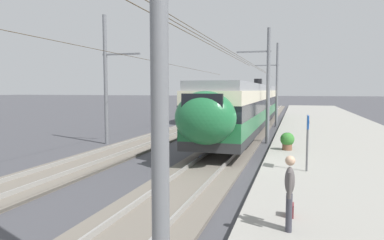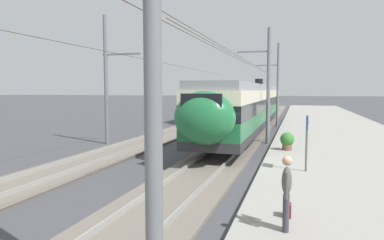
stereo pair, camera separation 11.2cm
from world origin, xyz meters
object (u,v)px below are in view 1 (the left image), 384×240
handbag_beside_passenger (290,210)px  platform_sign (308,130)px  train_far_track (225,99)px  catenary_mast_far_side (108,78)px  catenary_mast_west (148,55)px  train_near_platform (251,104)px  catenary_mast_east (275,83)px  passenger_walking (290,189)px  catenary_mast_mid (266,83)px  potted_plant_platform_edge (287,140)px

handbag_beside_passenger → platform_sign: bearing=-6.0°
train_far_track → platform_sign: bearing=-163.6°
train_far_track → catenary_mast_far_side: bearing=175.7°
catenary_mast_west → catenary_mast_far_side: catenary_mast_far_side is taller
train_near_platform → catenary_mast_east: size_ratio=0.69×
catenary_mast_far_side → platform_sign: bearing=-115.2°
train_near_platform → catenary_mast_far_side: (-10.09, 7.74, 1.96)m
handbag_beside_passenger → catenary_mast_far_side: bearing=46.4°
train_near_platform → passenger_walking: bearing=-170.8°
train_near_platform → passenger_walking: size_ratio=19.39×
catenary_mast_mid → catenary_mast_east: bearing=-0.0°
catenary_mast_east → passenger_walking: 25.83m
catenary_mast_far_side → potted_plant_platform_edge: size_ratio=51.34×
catenary_mast_far_side → handbag_beside_passenger: 16.00m
catenary_mast_far_side → handbag_beside_passenger: catenary_mast_far_side is taller
train_far_track → catenary_mast_east: size_ratio=0.65×
catenary_mast_far_side → platform_sign: size_ratio=22.09×
train_far_track → catenary_mast_east: (-13.53, -7.42, 1.84)m
train_near_platform → catenary_mast_mid: bearing=-165.9°
platform_sign → catenary_mast_far_side: bearing=64.8°
passenger_walking → potted_plant_platform_edge: passenger_walking is taller
train_near_platform → train_far_track: bearing=18.0°
catenary_mast_mid → handbag_beside_passenger: (-13.92, -1.78, -3.42)m
train_near_platform → potted_plant_platform_edge: size_ratio=35.29×
train_near_platform → handbag_beside_passenger: size_ratio=72.87×
catenary_mast_east → catenary_mast_west: bearing=180.0°
train_near_platform → potted_plant_platform_edge: train_near_platform is taller
catenary_mast_east → passenger_walking: bearing=-176.1°
catenary_mast_west → potted_plant_platform_edge: size_ratio=51.34×
train_near_platform → handbag_beside_passenger: train_near_platform is taller
train_far_track → train_near_platform: bearing=-162.0°
train_near_platform → catenary_mast_mid: 7.32m
train_near_platform → catenary_mast_mid: size_ratio=0.69×
train_far_track → catenary_mast_west: (-42.73, -7.41, 1.66)m
platform_sign → passenger_walking: platform_sign is taller
catenary_mast_mid → handbag_beside_passenger: bearing=-172.7°
train_near_platform → platform_sign: 16.17m
train_near_platform → handbag_beside_passenger: (-20.82, -3.52, -1.76)m
catenary_mast_east → platform_sign: size_ratio=22.09×
handbag_beside_passenger → potted_plant_platform_edge: 9.90m
train_far_track → passenger_walking: train_far_track is taller
catenary_mast_mid → catenary_mast_far_side: 10.00m
catenary_mast_mid → catenary_mast_far_side: catenary_mast_far_side is taller
catenary_mast_east → passenger_walking: catenary_mast_east is taller
platform_sign → passenger_walking: (-6.08, 0.55, -0.64)m
catenary_mast_far_side → potted_plant_platform_edge: bearing=-94.4°
train_near_platform → catenary_mast_far_side: size_ratio=0.69×
train_near_platform → potted_plant_platform_edge: bearing=-163.6°
train_far_track → catenary_mast_far_side: size_ratio=0.65×
catenary_mast_west → catenary_mast_far_side: 17.93m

